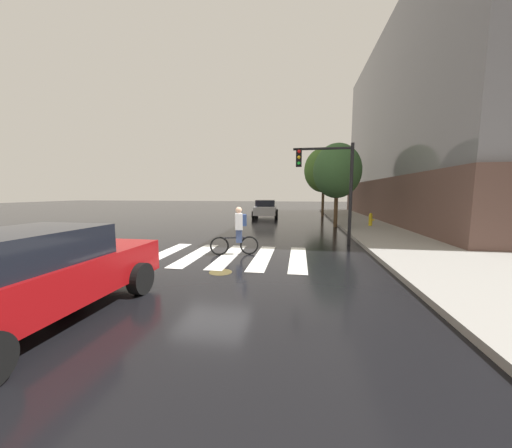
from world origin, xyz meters
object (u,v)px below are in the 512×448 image
manhole_cover (221,272)px  fire_hydrant (371,219)px  street_tree_near (337,171)px  street_tree_mid (324,170)px  sedan_near (32,276)px  traffic_light_near (331,176)px  sedan_mid (266,208)px  cyclist (238,231)px

manhole_cover → fire_hydrant: 12.37m
street_tree_near → street_tree_mid: size_ratio=0.84×
sedan_near → traffic_light_near: traffic_light_near is taller
sedan_near → sedan_mid: (1.43, 19.77, -0.02)m
street_tree_mid → traffic_light_near: bearing=-93.6°
cyclist → fire_hydrant: cyclist is taller
manhole_cover → fire_hydrant: bearing=58.3°
manhole_cover → traffic_light_near: 6.50m
cyclist → traffic_light_near: (3.38, 2.63, 2.02)m
cyclist → street_tree_near: 9.88m
fire_hydrant → street_tree_near: 3.65m
sedan_near → street_tree_near: street_tree_near is taller
sedan_mid → cyclist: 14.38m
sedan_near → sedan_mid: bearing=85.9°
fire_hydrant → sedan_near: bearing=-122.3°
street_tree_near → street_tree_mid: 8.02m
manhole_cover → street_tree_mid: bearing=77.1°
cyclist → fire_hydrant: 10.61m
manhole_cover → street_tree_mid: (4.25, 18.55, 4.21)m
manhole_cover → sedan_near: 4.06m
fire_hydrant → street_tree_near: (-2.10, 0.05, 2.99)m
street_tree_mid → fire_hydrant: bearing=-74.4°
fire_hydrant → street_tree_mid: size_ratio=0.12×
manhole_cover → cyclist: cyclist is taller
sedan_near → sedan_mid: sedan_near is taller
manhole_cover → street_tree_near: 11.97m
sedan_mid → manhole_cover: bearing=-87.2°
sedan_mid → fire_hydrant: sedan_mid is taller
manhole_cover → street_tree_near: (4.39, 10.57, 3.52)m
street_tree_mid → cyclist: bearing=-104.5°
cyclist → street_tree_mid: 17.30m
sedan_mid → traffic_light_near: bearing=-70.3°
sedan_near → traffic_light_near: 10.03m
sedan_mid → traffic_light_near: traffic_light_near is taller
sedan_mid → cyclist: size_ratio=2.73×
sedan_mid → street_tree_near: (5.20, -5.91, 2.72)m
sedan_near → traffic_light_near: bearing=55.1°
street_tree_near → sedan_near: bearing=-115.5°
manhole_cover → fire_hydrant: size_ratio=0.82×
sedan_near → cyclist: cyclist is taller
sedan_near → street_tree_mid: street_tree_mid is taller
traffic_light_near → street_tree_mid: size_ratio=0.67×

